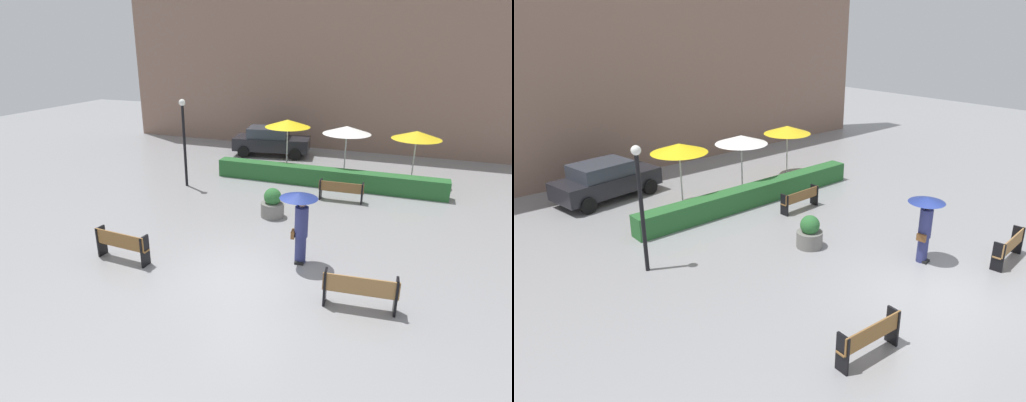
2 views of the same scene
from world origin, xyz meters
The scene contains 13 objects.
ground_plane centered at (0.00, 0.00, 0.00)m, with size 60.00×60.00×0.00m, color gray.
bench_near_right centered at (3.24, -0.50, 0.53)m, with size 1.78×0.51×0.90m.
bench_near_left centered at (-3.52, -0.53, 0.54)m, with size 1.73×0.45×0.91m.
bench_back_row centered at (1.48, 6.71, 0.48)m, with size 1.78×0.43×0.82m.
pedestrian_with_umbrella centered at (1.26, 1.25, 1.42)m, with size 1.07×1.07×2.11m.
planter_pot centered at (-0.56, 4.22, 0.47)m, with size 0.85×0.85×1.08m.
lamp_post centered at (-5.28, 6.24, 2.33)m, with size 0.28×0.28×3.78m.
patio_umbrella_yellow centered at (-1.79, 9.95, 2.38)m, with size 2.17×2.17×2.56m.
patio_umbrella_white centered at (1.05, 9.80, 2.29)m, with size 2.18×2.18×2.47m.
patio_umbrella_yellow_far centered at (4.02, 10.22, 2.19)m, with size 2.14×2.14×2.37m.
hedge_strip centered at (0.49, 8.40, 0.40)m, with size 10.11×0.70×0.79m, color #28602D.
building_facade centered at (0.00, 16.00, 5.93)m, with size 28.00×1.20×11.86m, color #846656.
parked_car centered at (-3.61, 12.80, 0.82)m, with size 4.42×2.50×1.57m.
Camera 2 is at (-10.94, -5.75, 7.01)m, focal length 34.27 mm.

